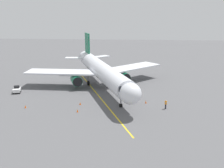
{
  "coord_description": "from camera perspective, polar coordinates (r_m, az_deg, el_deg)",
  "views": [
    {
      "loc": [
        -6.88,
        59.38,
        16.79
      ],
      "look_at": [
        -2.52,
        10.28,
        3.0
      ],
      "focal_mm": 40.51,
      "sensor_mm": 36.0,
      "label": 1
    }
  ],
  "objects": [
    {
      "name": "ground_plane",
      "position": [
        62.09,
        -1.48,
        -0.06
      ],
      "size": [
        220.0,
        220.0,
        0.0
      ],
      "primitive_type": "plane",
      "color": "#565659"
    },
    {
      "name": "safety_cone_wing_port",
      "position": [
        49.47,
        7.65,
        -4.02
      ],
      "size": [
        0.32,
        0.32,
        0.55
      ],
      "primitive_type": "cone",
      "color": "#F2590F",
      "rests_on": "ground"
    },
    {
      "name": "safety_cone_nose_left",
      "position": [
        49.31,
        -18.96,
        -4.83
      ],
      "size": [
        0.32,
        0.32,
        0.55
      ],
      "primitive_type": "cone",
      "color": "#F2590F",
      "rests_on": "ground"
    },
    {
      "name": "apron_lead_in_line",
      "position": [
        53.73,
        -3.11,
        -2.6
      ],
      "size": [
        15.43,
        37.09,
        0.01
      ],
      "primitive_type": "cube",
      "rotation": [
        0.0,
        0.0,
        0.39
      ],
      "color": "yellow",
      "rests_on": "ground"
    },
    {
      "name": "airplane",
      "position": [
        58.66,
        -2.41,
        3.03
      ],
      "size": [
        32.22,
        38.52,
        11.5
      ],
      "color": "silver",
      "rests_on": "ground"
    },
    {
      "name": "ground_crew_marshaller",
      "position": [
        47.06,
        12.03,
        -4.48
      ],
      "size": [
        0.41,
        0.26,
        1.71
      ],
      "color": "#23232D",
      "rests_on": "ground"
    },
    {
      "name": "safety_cone_nose_right",
      "position": [
        48.62,
        -7.2,
        -4.36
      ],
      "size": [
        0.32,
        0.32,
        0.55
      ],
      "primitive_type": "cone",
      "color": "#F2590F",
      "rests_on": "ground"
    },
    {
      "name": "safety_cone_wing_starboard",
      "position": [
        45.13,
        -7.81,
        -5.99
      ],
      "size": [
        0.32,
        0.32,
        0.55
      ],
      "primitive_type": "cone",
      "color": "#F2590F",
      "rests_on": "ground"
    },
    {
      "name": "tug_near_nose",
      "position": [
        59.16,
        -20.69,
        -1.19
      ],
      "size": [
        2.17,
        2.66,
        1.5
      ],
      "color": "white",
      "rests_on": "ground"
    }
  ]
}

